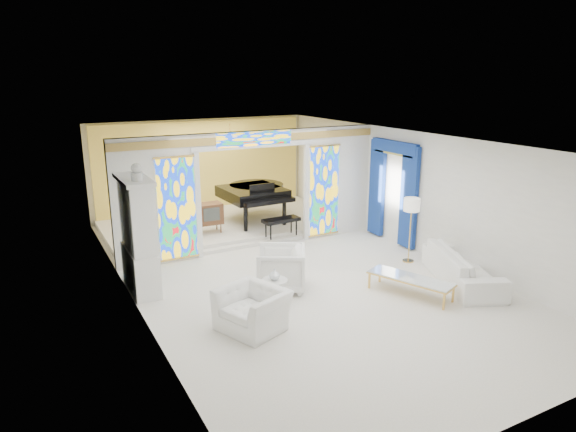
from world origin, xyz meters
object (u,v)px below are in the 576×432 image
armchair_left (252,309)px  grand_piano (255,192)px  tv_console (209,214)px  china_cabinet (138,236)px  armchair_right (281,268)px  sofa (463,267)px  coffee_table (410,279)px

armchair_left → grand_piano: bearing=133.4°
tv_console → china_cabinet: bearing=-131.5°
armchair_right → grand_piano: bearing=-168.6°
china_cabinet → armchair_right: china_cabinet is taller
armchair_right → sofa: (3.59, -1.56, -0.09)m
china_cabinet → sofa: size_ratio=1.11×
sofa → coffee_table: sofa is taller
china_cabinet → sofa: 6.85m
coffee_table → china_cabinet: bearing=148.9°
grand_piano → coffee_table: bearing=-86.1°
armchair_left → coffee_table: bearing=65.0°
sofa → armchair_right: bearing=90.4°
armchair_left → armchair_right: bearing=115.2°
grand_piano → tv_console: bearing=-163.9°
china_cabinet → tv_console: china_cabinet is taller
china_cabinet → grand_piano: china_cabinet is taller
armchair_right → tv_console: (-0.16, 3.93, 0.26)m
armchair_left → sofa: armchair_left is taller
china_cabinet → armchair_left: china_cabinet is taller
armchair_right → coffee_table: bearing=84.3°
tv_console → grand_piano: bearing=19.8°
china_cabinet → sofa: (6.17, -2.87, -0.81)m
armchair_left → grand_piano: 6.45m
sofa → tv_console: (-3.74, 5.49, 0.35)m
coffee_table → grand_piano: grand_piano is taller
china_cabinet → coffee_table: size_ratio=1.50×
grand_piano → tv_console: (-1.64, -0.55, -0.31)m
armchair_left → tv_console: (1.10, 5.26, 0.34)m
sofa → grand_piano: 6.43m
china_cabinet → armchair_left: (1.33, -2.64, -0.81)m
armchair_left → tv_console: 5.38m
armchair_left → tv_console: tv_console is taller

